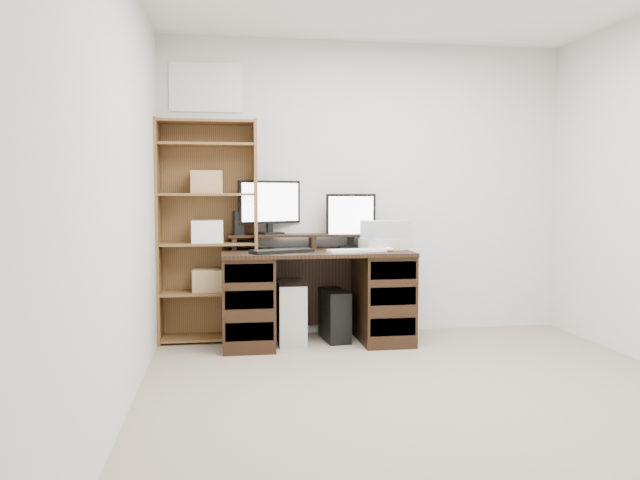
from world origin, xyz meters
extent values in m
cube|color=gray|center=(0.00, 0.00, -0.01)|extent=(3.50, 4.00, 0.02)
cube|color=silver|center=(0.00, 2.01, 1.25)|extent=(3.50, 0.02, 2.50)
cube|color=silver|center=(-1.76, 0.00, 1.25)|extent=(0.02, 4.00, 2.50)
cube|color=white|center=(-1.35, 1.99, 2.08)|extent=(0.60, 0.01, 0.40)
cube|color=black|center=(-0.49, 1.63, 0.73)|extent=(1.50, 0.70, 0.03)
cube|color=black|center=(-1.04, 1.63, 0.36)|extent=(0.40, 0.66, 0.72)
cube|color=black|center=(0.06, 1.63, 0.36)|extent=(0.40, 0.66, 0.72)
cube|color=black|center=(-0.49, 1.96, 0.40)|extent=(1.48, 0.02, 0.65)
cube|color=black|center=(-1.04, 1.30, 0.18)|extent=(0.36, 0.01, 0.14)
cube|color=black|center=(-1.04, 1.30, 0.42)|extent=(0.36, 0.01, 0.14)
cube|color=black|center=(-1.04, 1.30, 0.62)|extent=(0.36, 0.01, 0.14)
cube|color=black|center=(0.06, 1.30, 0.18)|extent=(0.36, 0.01, 0.14)
cube|color=black|center=(0.06, 1.30, 0.42)|extent=(0.36, 0.01, 0.14)
cube|color=black|center=(0.06, 1.30, 0.62)|extent=(0.36, 0.01, 0.14)
cube|color=black|center=(-1.14, 1.85, 0.80)|extent=(0.04, 0.20, 0.10)
cube|color=black|center=(-0.49, 1.85, 0.80)|extent=(0.04, 0.20, 0.10)
cube|color=black|center=(0.16, 1.85, 0.80)|extent=(0.04, 0.20, 0.10)
cube|color=black|center=(-0.49, 1.85, 0.86)|extent=(1.40, 0.22, 0.02)
cube|color=black|center=(-0.83, 1.88, 0.88)|extent=(0.23, 0.20, 0.02)
cube|color=black|center=(-0.84, 1.90, 0.94)|extent=(0.06, 0.05, 0.10)
cube|color=black|center=(-0.84, 1.90, 1.14)|extent=(0.53, 0.25, 0.36)
cube|color=white|center=(-0.83, 1.89, 1.14)|extent=(0.48, 0.21, 0.32)
cube|color=black|center=(-0.17, 1.81, 0.76)|extent=(0.21, 0.17, 0.02)
cube|color=black|center=(-0.17, 1.83, 0.82)|extent=(0.06, 0.04, 0.11)
cube|color=black|center=(-0.17, 1.83, 1.02)|extent=(0.42, 0.07, 0.36)
cube|color=white|center=(-0.17, 1.81, 1.02)|extent=(0.37, 0.03, 0.32)
cube|color=black|center=(-1.10, 1.83, 0.97)|extent=(0.09, 0.09, 0.19)
cube|color=black|center=(-0.77, 1.49, 0.76)|extent=(0.52, 0.34, 0.03)
cube|color=white|center=(-0.19, 1.48, 0.76)|extent=(0.48, 0.21, 0.02)
ellipsoid|color=white|center=(0.07, 1.48, 0.77)|extent=(0.09, 0.06, 0.03)
cube|color=#BBB3A3|center=(0.09, 1.66, 0.79)|extent=(0.43, 0.37, 0.09)
cube|color=#A6ACB1|center=(0.09, 1.66, 0.91)|extent=(0.40, 0.33, 0.15)
cube|color=silver|center=(-0.68, 1.69, 0.24)|extent=(0.24, 0.49, 0.49)
cube|color=black|center=(-0.32, 1.71, 0.21)|extent=(0.21, 0.43, 0.41)
cube|color=#19FF33|center=(-0.30, 1.51, 0.30)|extent=(0.01, 0.00, 0.01)
cube|color=brown|center=(-1.74, 1.83, 0.90)|extent=(0.02, 0.30, 1.80)
cube|color=brown|center=(-0.96, 1.83, 0.90)|extent=(0.02, 0.30, 1.80)
cube|color=brown|center=(-1.35, 1.97, 0.90)|extent=(0.80, 0.01, 1.80)
cube|color=brown|center=(-1.35, 1.83, 0.03)|extent=(0.75, 0.28, 0.02)
cube|color=brown|center=(-1.35, 1.83, 0.40)|extent=(0.75, 0.28, 0.02)
cube|color=brown|center=(-1.35, 1.83, 0.80)|extent=(0.75, 0.28, 0.02)
cube|color=brown|center=(-1.35, 1.83, 1.20)|extent=(0.75, 0.28, 0.02)
cube|color=brown|center=(-1.35, 1.83, 1.60)|extent=(0.75, 0.28, 0.02)
cube|color=brown|center=(-1.35, 1.83, 1.78)|extent=(0.75, 0.28, 0.02)
cube|color=#A07F54|center=(-1.35, 1.83, 0.50)|extent=(0.25, 0.20, 0.18)
cube|color=white|center=(-1.35, 1.83, 0.90)|extent=(0.25, 0.20, 0.18)
cube|color=#A07F54|center=(-1.35, 1.83, 1.30)|extent=(0.25, 0.20, 0.18)
camera|label=1|loc=(-1.21, -3.30, 1.20)|focal=35.00mm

